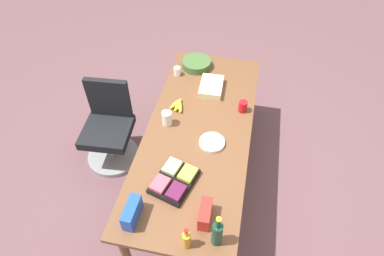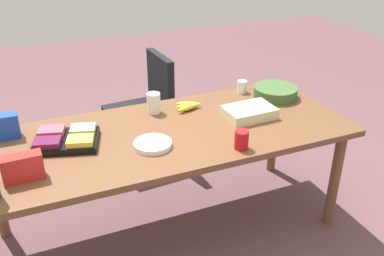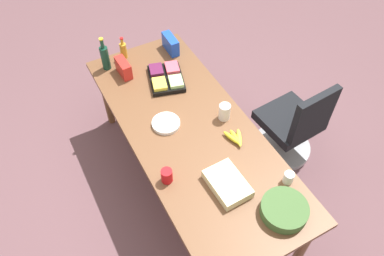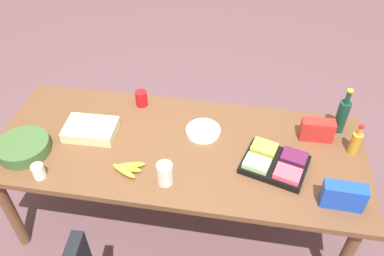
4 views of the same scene
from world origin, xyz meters
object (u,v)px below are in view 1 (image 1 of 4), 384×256
wine_bottle (217,233)px  paper_plate_stack (212,142)px  red_solo_cup (243,106)px  chip_bag_blue (132,213)px  office_chair (110,132)px  salad_bowl (197,64)px  dressing_bottle (186,240)px  paper_cup (177,71)px  conference_table (199,135)px  sheet_cake (211,87)px  mayo_jar (167,118)px  chip_bag_red (205,214)px  banana_bunch (178,105)px  fruit_platter (174,180)px

wine_bottle → paper_plate_stack: bearing=-168.6°
red_solo_cup → chip_bag_blue: (1.26, -0.65, 0.02)m
office_chair → wine_bottle: 1.78m
salad_bowl → dressing_bottle: bearing=9.4°
paper_plate_stack → paper_cup: 1.01m
conference_table → salad_bowl: 0.94m
wine_bottle → paper_cup: size_ratio=3.54×
paper_plate_stack → sheet_cake: 0.71m
chip_bag_blue → paper_cup: (-1.66, -0.08, -0.03)m
mayo_jar → conference_table: bearing=86.7°
office_chair → red_solo_cup: (-0.19, 1.33, 0.46)m
sheet_cake → chip_bag_red: size_ratio=1.60×
sheet_cake → salad_bowl: salad_bowl is taller
salad_bowl → chip_bag_red: 1.79m
paper_plate_stack → wine_bottle: bearing=11.4°
red_solo_cup → chip_bag_blue: size_ratio=0.50×
banana_bunch → red_solo_cup: size_ratio=1.77×
office_chair → banana_bunch: office_chair is taller
fruit_platter → salad_bowl: 1.50m
office_chair → fruit_platter: bearing=51.2°
conference_table → paper_cup: bearing=-152.9°
paper_cup → chip_bag_red: (1.56, 0.58, 0.02)m
sheet_cake → wine_bottle: 1.58m
chip_bag_red → sheet_cake: bearing=-172.3°
chip_bag_blue → chip_bag_red: size_ratio=1.10×
banana_bunch → sheet_cake: size_ratio=0.61×
sheet_cake → chip_bag_red: bearing=7.7°
red_solo_cup → chip_bag_red: chip_bag_red is taller
office_chair → fruit_platter: office_chair is taller
conference_table → dressing_bottle: size_ratio=10.66×
chip_bag_red → banana_bunch: bearing=-157.1°
paper_plate_stack → wine_bottle: size_ratio=0.69×
banana_bunch → wine_bottle: bearing=24.5°
chip_bag_red → conference_table: bearing=-166.1°
banana_bunch → sheet_cake: sheet_cake is taller
conference_table → mayo_jar: 0.33m
office_chair → red_solo_cup: office_chair is taller
fruit_platter → dressing_bottle: dressing_bottle is taller
wine_bottle → red_solo_cup: wine_bottle is taller
red_solo_cup → chip_bag_blue: 1.42m
sheet_cake → dressing_bottle: size_ratio=1.50×
banana_bunch → paper_cup: 0.49m
conference_table → office_chair: size_ratio=2.48×
fruit_platter → wine_bottle: size_ratio=1.33×
salad_bowl → dressing_bottle: (1.96, 0.32, 0.04)m
chip_bag_blue → banana_bunch: bearing=177.9°
salad_bowl → chip_bag_blue: 1.84m
paper_plate_stack → chip_bag_red: chip_bag_red is taller
chip_bag_red → fruit_platter: bearing=-131.0°
sheet_cake → red_solo_cup: red_solo_cup is taller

